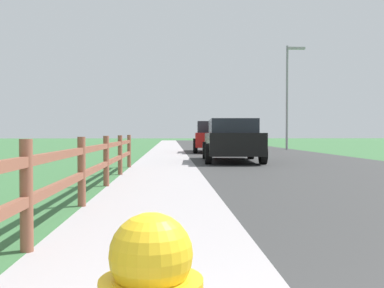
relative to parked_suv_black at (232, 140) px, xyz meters
name	(u,v)px	position (x,y,z in m)	size (l,w,h in m)	color
ground_plane	(183,150)	(-1.43, 10.10, -0.78)	(120.00, 120.00, 0.00)	#3A6C3C
road_asphalt	(236,149)	(2.07, 12.10, -0.78)	(7.00, 66.00, 0.01)	#373737
curb_concrete	(136,149)	(-4.43, 12.10, -0.78)	(6.00, 66.00, 0.01)	#A69FA1
grass_verge	(112,149)	(-5.93, 12.10, -0.78)	(5.00, 66.00, 0.00)	#3A6C3C
rail_fence	(82,166)	(-3.45, -9.28, -0.22)	(0.11, 13.57, 0.97)	brown
parked_suv_black	(232,140)	(0.00, 0.00, 0.00)	(2.19, 4.67, 1.52)	black
parked_car_red	(213,137)	(0.09, 7.64, 0.04)	(2.34, 4.91, 1.65)	maroon
street_lamp	(289,88)	(5.09, 10.59, 3.02)	(1.17, 0.20, 6.41)	gray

